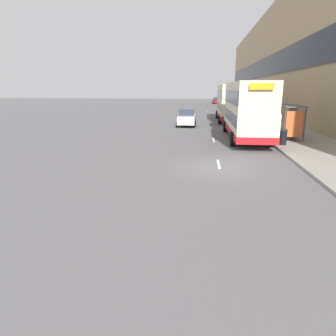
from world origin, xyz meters
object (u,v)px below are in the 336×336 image
(double_decker_bus_near, at_px, (246,109))
(car_1, at_px, (187,118))
(pedestrian_at_shelter, at_px, (277,123))
(car_0, at_px, (216,100))
(bus_shelter, at_px, (291,115))
(pedestrian_1, at_px, (278,121))
(litter_bin, at_px, (283,137))
(double_decker_bus_ahead, at_px, (230,102))

(double_decker_bus_near, distance_m, car_1, 9.55)
(pedestrian_at_shelter, bearing_deg, double_decker_bus_near, -145.03)
(double_decker_bus_near, distance_m, pedestrian_at_shelter, 3.70)
(double_decker_bus_near, bearing_deg, car_1, 122.01)
(car_0, bearing_deg, double_decker_bus_near, -90.35)
(double_decker_bus_near, bearing_deg, pedestrian_at_shelter, 34.97)
(bus_shelter, distance_m, double_decker_bus_near, 3.34)
(car_0, bearing_deg, pedestrian_1, -86.65)
(pedestrian_at_shelter, xyz_separation_m, litter_bin, (-0.77, -5.20, -0.35))
(pedestrian_at_shelter, distance_m, pedestrian_1, 2.72)
(car_0, distance_m, pedestrian_at_shelter, 57.83)
(bus_shelter, relative_size, double_decker_bus_ahead, 0.39)
(double_decker_bus_near, distance_m, double_decker_bus_ahead, 13.50)
(pedestrian_at_shelter, bearing_deg, car_1, 142.56)
(litter_bin, bearing_deg, double_decker_bus_near, 122.88)
(car_0, distance_m, pedestrian_1, 55.26)
(double_decker_bus_ahead, height_order, pedestrian_at_shelter, double_decker_bus_ahead)
(car_0, distance_m, litter_bin, 63.00)
(car_1, relative_size, litter_bin, 4.25)
(car_1, bearing_deg, pedestrian_at_shelter, 142.56)
(bus_shelter, bearing_deg, pedestrian_at_shelter, 101.05)
(double_decker_bus_near, bearing_deg, double_decker_bus_ahead, 90.59)
(bus_shelter, height_order, pedestrian_1, bus_shelter)
(double_decker_bus_near, height_order, car_0, double_decker_bus_near)
(car_1, distance_m, pedestrian_1, 9.26)
(car_1, bearing_deg, car_0, -95.93)
(bus_shelter, height_order, car_0, bus_shelter)
(double_decker_bus_ahead, relative_size, car_0, 2.43)
(car_0, bearing_deg, double_decker_bus_ahead, -90.63)
(bus_shelter, relative_size, pedestrian_1, 2.64)
(pedestrian_at_shelter, bearing_deg, double_decker_bus_ahead, 104.56)
(bus_shelter, distance_m, pedestrian_1, 5.00)
(car_1, relative_size, pedestrian_at_shelter, 2.59)
(car_1, bearing_deg, double_decker_bus_near, 122.01)
(bus_shelter, xyz_separation_m, pedestrian_1, (0.30, 4.90, -0.92))
(litter_bin, bearing_deg, pedestrian_1, 78.96)
(car_1, xyz_separation_m, pedestrian_at_shelter, (7.86, -6.02, 0.15))
(car_1, distance_m, litter_bin, 13.27)
(double_decker_bus_ahead, bearing_deg, car_1, -131.59)
(car_0, xyz_separation_m, car_1, (-5.38, -51.76, 0.05))
(bus_shelter, height_order, pedestrian_at_shelter, bus_shelter)
(litter_bin, bearing_deg, bus_shelter, 67.23)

